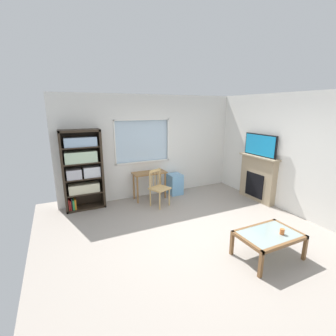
{
  "coord_description": "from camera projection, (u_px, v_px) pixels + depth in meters",
  "views": [
    {
      "loc": [
        -2.29,
        -3.5,
        2.36
      ],
      "look_at": [
        -0.15,
        0.99,
        1.08
      ],
      "focal_mm": 25.25,
      "sensor_mm": 36.0,
      "label": 1
    }
  ],
  "objects": [
    {
      "name": "bookshelf",
      "position": [
        82.0,
        168.0,
        5.49
      ],
      "size": [
        0.9,
        0.38,
        1.88
      ],
      "color": "#2D2319",
      "rests_on": "ground"
    },
    {
      "name": "tv",
      "position": [
        260.0,
        145.0,
        5.89
      ],
      "size": [
        0.06,
        0.98,
        0.55
      ],
      "color": "black",
      "rests_on": "fireplace"
    },
    {
      "name": "desk_under_window",
      "position": [
        149.0,
        177.0,
        6.17
      ],
      "size": [
        0.87,
        0.41,
        0.73
      ],
      "color": "olive",
      "rests_on": "ground"
    },
    {
      "name": "sippy_cup",
      "position": [
        282.0,
        231.0,
        3.71
      ],
      "size": [
        0.07,
        0.07,
        0.09
      ],
      "primitive_type": "cylinder",
      "color": "orange",
      "rests_on": "coffee_table"
    },
    {
      "name": "plastic_drawer_unit",
      "position": [
        175.0,
        184.0,
        6.62
      ],
      "size": [
        0.35,
        0.4,
        0.57
      ],
      "primitive_type": "cube",
      "color": "#72ADDB",
      "rests_on": "ground"
    },
    {
      "name": "wooden_chair",
      "position": [
        159.0,
        188.0,
        5.77
      ],
      "size": [
        0.54,
        0.53,
        0.9
      ],
      "color": "tan",
      "rests_on": "ground"
    },
    {
      "name": "wall_right",
      "position": [
        292.0,
        154.0,
        5.3
      ],
      "size": [
        0.12,
        5.0,
        2.69
      ],
      "primitive_type": "cube",
      "color": "silver",
      "rests_on": "ground"
    },
    {
      "name": "ground",
      "position": [
        197.0,
        233.0,
        4.6
      ],
      "size": [
        5.84,
        5.8,
        0.02
      ],
      "primitive_type": "cube",
      "color": "#9E9389"
    },
    {
      "name": "fireplace",
      "position": [
        258.0,
        178.0,
        6.11
      ],
      "size": [
        0.26,
        1.15,
        1.17
      ],
      "color": "tan",
      "rests_on": "ground"
    },
    {
      "name": "coffee_table",
      "position": [
        269.0,
        237.0,
        3.76
      ],
      "size": [
        0.99,
        0.66,
        0.42
      ],
      "color": "#8C9E99",
      "rests_on": "ground"
    },
    {
      "name": "wall_back_with_window",
      "position": [
        151.0,
        147.0,
        6.38
      ],
      "size": [
        4.84,
        0.15,
        2.69
      ],
      "color": "silver",
      "rests_on": "ground"
    }
  ]
}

